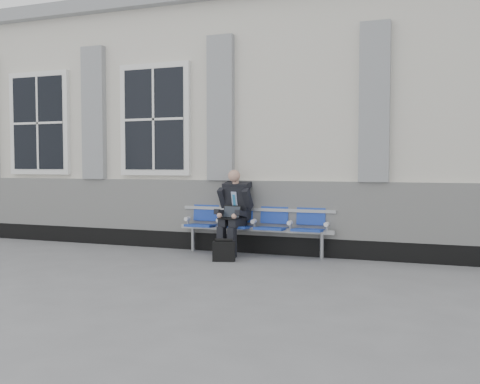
% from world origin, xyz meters
% --- Properties ---
extents(ground, '(70.00, 70.00, 0.00)m').
position_xyz_m(ground, '(0.00, 0.00, 0.00)').
color(ground, slate).
rests_on(ground, ground).
extents(station_building, '(14.40, 4.40, 4.49)m').
position_xyz_m(station_building, '(-0.02, 3.47, 2.22)').
color(station_building, beige).
rests_on(station_building, ground).
extents(bench, '(2.60, 0.47, 0.91)m').
position_xyz_m(bench, '(2.25, 1.32, 0.55)').
color(bench, '#9EA0A3').
rests_on(bench, ground).
extents(businessman, '(0.57, 0.76, 1.38)m').
position_xyz_m(businessman, '(1.93, 1.19, 0.75)').
color(businessman, black).
rests_on(businessman, ground).
extents(briefcase, '(0.36, 0.23, 0.35)m').
position_xyz_m(briefcase, '(1.99, 0.60, 0.16)').
color(briefcase, black).
rests_on(briefcase, ground).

